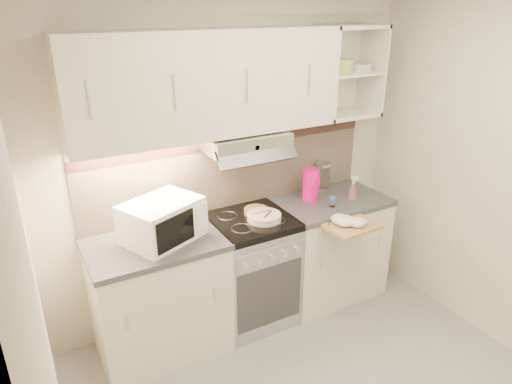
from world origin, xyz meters
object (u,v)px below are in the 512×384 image
electric_range (251,269)px  cutting_board (349,224)px  plate_stack (264,217)px  glass_jar (323,176)px  spray_bottle (353,189)px  watering_can (159,236)px  pink_pitcher (311,184)px  microwave (162,221)px

electric_range → cutting_board: electric_range is taller
plate_stack → cutting_board: size_ratio=0.65×
glass_jar → spray_bottle: glass_jar is taller
cutting_board → glass_jar: bearing=69.3°
electric_range → plate_stack: 0.48m
cutting_board → watering_can: bearing=164.8°
pink_pitcher → glass_jar: size_ratio=1.09×
electric_range → spray_bottle: spray_bottle is taller
spray_bottle → watering_can: bearing=173.7°
electric_range → cutting_board: 0.84m
spray_bottle → electric_range: bearing=168.6°
glass_jar → spray_bottle: bearing=-68.4°
microwave → spray_bottle: bearing=-26.8°
pink_pitcher → cutting_board: 0.49m
watering_can → cutting_board: 1.39m
plate_stack → microwave: bearing=174.3°
microwave → watering_can: size_ratio=2.33×
watering_can → glass_jar: (1.55, 0.29, 0.04)m
electric_range → glass_jar: size_ratio=3.70×
plate_stack → glass_jar: size_ratio=1.05×
pink_pitcher → cutting_board: (0.02, -0.47, -0.16)m
electric_range → pink_pitcher: bearing=7.1°
electric_range → watering_can: size_ratio=3.48×
watering_can → cutting_board: watering_can is taller
watering_can → glass_jar: bearing=-10.7°
electric_range → spray_bottle: bearing=-4.5°
watering_can → spray_bottle: bearing=-20.7°
electric_range → plate_stack: plate_stack is taller
electric_range → spray_bottle: 1.06m
electric_range → watering_can: (-0.74, -0.09, 0.53)m
glass_jar → spray_bottle: (0.11, -0.27, -0.04)m
microwave → pink_pitcher: size_ratio=2.28×
microwave → plate_stack: size_ratio=2.35×
watering_can → glass_jar: size_ratio=1.06×
electric_range → cutting_board: (0.62, -0.39, 0.42)m
electric_range → watering_can: 0.91m
watering_can → spray_bottle: 1.66m
watering_can → spray_bottle: watering_can is taller
electric_range → pink_pitcher: (0.60, 0.07, 0.58)m
watering_can → cutting_board: bearing=-33.9°
electric_range → plate_stack: bearing=-45.2°
pink_pitcher → cutting_board: size_ratio=0.68×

